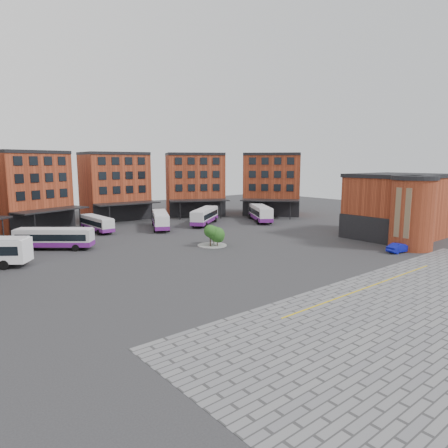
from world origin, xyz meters
TOP-DOWN VIEW (x-y plane):
  - ground at (0.00, 0.00)m, footprint 160.00×160.00m
  - yellow_line at (2.00, -14.00)m, footprint 26.00×0.15m
  - main_building at (-4.77, 38.25)m, footprint 94.14×42.48m
  - east_building at (28.70, -3.06)m, footprint 17.40×15.40m
  - tree_island at (2.18, 11.59)m, footprint 4.40×4.40m
  - bus_b at (-17.21, 24.39)m, footprint 10.06×8.94m
  - bus_c at (-6.70, 34.89)m, footprint 2.74×10.07m
  - bus_d at (3.89, 30.37)m, footprint 7.44×11.22m
  - bus_e at (13.35, 29.12)m, footprint 10.78×9.21m
  - bus_f at (25.12, 25.27)m, footprint 8.69×11.69m
  - blue_car at (19.49, -8.21)m, footprint 4.21×2.09m

SIDE VIEW (x-z plane):
  - ground at x=0.00m, z-range 0.00..0.00m
  - yellow_line at x=2.00m, z-range 0.02..0.04m
  - blue_car at x=19.49m, z-range 0.00..1.33m
  - bus_c at x=-6.70m, z-range 0.12..2.94m
  - bus_b at x=-17.21m, z-range 0.13..3.22m
  - bus_d at x=3.89m, z-range 0.13..3.31m
  - tree_island at x=2.18m, z-range 0.06..3.41m
  - bus_e at x=13.35m, z-range 0.14..3.40m
  - bus_f at x=25.12m, z-range 0.14..3.53m
  - east_building at x=28.70m, z-range -0.01..10.59m
  - main_building at x=-4.77m, z-range -0.07..14.53m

